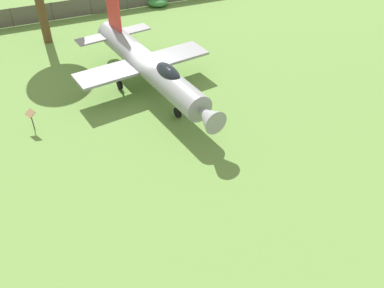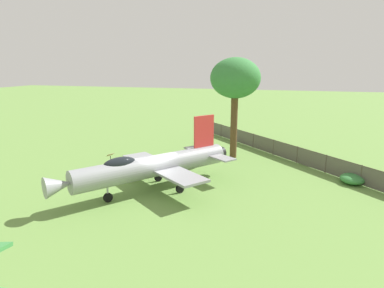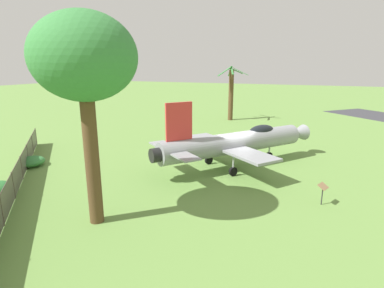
{
  "view_description": "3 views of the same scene",
  "coord_description": "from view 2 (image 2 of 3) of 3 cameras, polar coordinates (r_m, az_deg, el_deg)",
  "views": [
    {
      "loc": [
        20.28,
        10.41,
        13.66
      ],
      "look_at": [
        5.88,
        5.04,
        1.5
      ],
      "focal_mm": 39.52,
      "sensor_mm": 36.0,
      "label": 1
    },
    {
      "loc": [
        -8.73,
        20.12,
        8.51
      ],
      "look_at": [
        -1.5,
        -4.04,
        2.5
      ],
      "focal_mm": 31.05,
      "sensor_mm": 36.0,
      "label": 2
    },
    {
      "loc": [
        5.34,
        -20.34,
        7.05
      ],
      "look_at": [
        -1.5,
        -4.04,
        2.5
      ],
      "focal_mm": 28.74,
      "sensor_mm": 36.0,
      "label": 3
    }
  ],
  "objects": [
    {
      "name": "display_jet",
      "position": [
        22.77,
        -7.29,
        -3.83
      ],
      "size": [
        10.03,
        11.87,
        4.87
      ],
      "rotation": [
        0.0,
        0.0,
        0.93
      ],
      "color": "gray",
      "rests_on": "ground_plane"
    },
    {
      "name": "shade_tree",
      "position": [
        30.65,
        7.44,
        10.9
      ],
      "size": [
        4.55,
        4.05,
        9.21
      ],
      "color": "brown",
      "rests_on": "ground_plane"
    },
    {
      "name": "shrub_near_fence",
      "position": [
        27.25,
        25.82,
        -5.4
      ],
      "size": [
        1.72,
        1.89,
        0.71
      ],
      "color": "#387F3D",
      "rests_on": "ground_plane"
    },
    {
      "name": "shrub_by_tree",
      "position": [
        31.25,
        19.88,
        -2.47
      ],
      "size": [
        1.64,
        1.81,
        0.79
      ],
      "color": "#2D7033",
      "rests_on": "ground_plane"
    },
    {
      "name": "info_plaque",
      "position": [
        29.35,
        -13.85,
        -2.12
      ],
      "size": [
        0.6,
        0.71,
        1.14
      ],
      "color": "#333333",
      "rests_on": "ground_plane"
    },
    {
      "name": "ground_plane",
      "position": [
        23.53,
        -6.4,
        -7.89
      ],
      "size": [
        200.0,
        200.0,
        0.0
      ],
      "primitive_type": "plane",
      "color": "#668E42"
    },
    {
      "name": "perimeter_fence",
      "position": [
        32.01,
        15.65,
        -1.03
      ],
      "size": [
        19.82,
        20.53,
        1.51
      ],
      "rotation": [
        0.0,
        0.0,
        5.48
      ],
      "color": "#4C4238",
      "rests_on": "ground_plane"
    }
  ]
}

